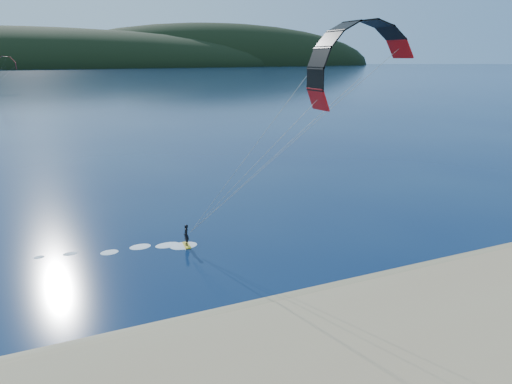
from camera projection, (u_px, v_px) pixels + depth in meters
ground at (243, 380)px, 19.04m from camera, size 1800.00×1800.00×0.00m
wet_sand at (211, 324)px, 22.98m from camera, size 220.00×2.50×0.10m
headland at (59, 67)px, 674.44m from camera, size 1200.00×310.00×140.00m
kitesurfer_near at (348, 87)px, 26.96m from camera, size 23.68×9.79×16.35m
kitesurfer_far at (6, 66)px, 182.48m from camera, size 11.27×5.65×12.51m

